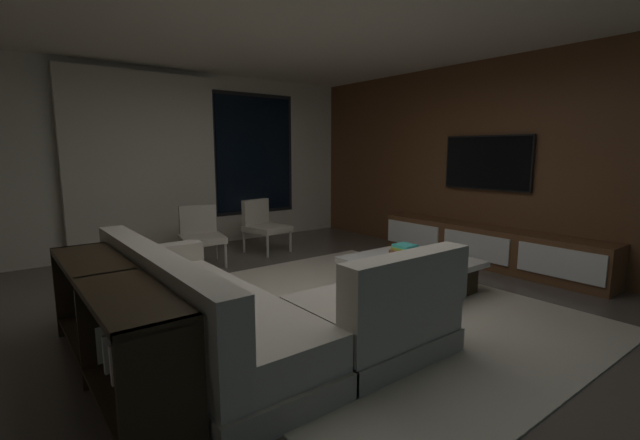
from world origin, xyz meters
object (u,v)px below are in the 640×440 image
coffee_table (410,274)px  book_stack_on_coffee_table (405,250)px  accent_chair_near_window (263,223)px  accent_chair_by_curtain (201,232)px  media_console (488,247)px  console_table_behind_couch (111,322)px  sectional_couch (247,314)px  mounted_tv (487,163)px

coffee_table → book_stack_on_coffee_table: bearing=61.1°
coffee_table → book_stack_on_coffee_table: size_ratio=3.91×
accent_chair_near_window → accent_chair_by_curtain: bearing=-172.2°
media_console → console_table_behind_couch: size_ratio=1.48×
coffee_table → accent_chair_by_curtain: bearing=118.1°
sectional_couch → console_table_behind_couch: 0.93m
sectional_couch → media_console: (3.68, 0.25, -0.04)m
book_stack_on_coffee_table → console_table_behind_couch: (-3.08, -0.22, -0.00)m
sectional_couch → book_stack_on_coffee_table: 2.20m
coffee_table → sectional_couch: bearing=-175.1°
accent_chair_near_window → accent_chair_by_curtain: 1.05m
accent_chair_by_curtain → mounted_tv: size_ratio=0.62×
sectional_couch → console_table_behind_couch: size_ratio=1.19×
book_stack_on_coffee_table → mounted_tv: mounted_tv is taller
sectional_couch → accent_chair_by_curtain: size_ratio=3.21×
media_console → coffee_table: bearing=-177.4°
accent_chair_near_window → media_console: bearing=-53.4°
coffee_table → console_table_behind_couch: 2.99m
sectional_couch → coffee_table: size_ratio=2.16×
accent_chair_by_curtain → mounted_tv: mounted_tv is taller
book_stack_on_coffee_table → mounted_tv: 1.94m
coffee_table → console_table_behind_couch: (-2.98, -0.05, 0.23)m
accent_chair_near_window → media_console: (1.90, -2.55, -0.18)m
sectional_couch → accent_chair_by_curtain: (0.74, 2.66, 0.14)m
sectional_couch → accent_chair_near_window: sectional_couch is taller
sectional_couch → mounted_tv: size_ratio=2.00×
console_table_behind_couch → accent_chair_by_curtain: bearing=56.8°
coffee_table → media_console: bearing=2.6°
media_console → mounted_tv: (0.18, 0.20, 1.10)m
sectional_couch → accent_chair_near_window: 3.32m
media_console → console_table_behind_couch: (-4.59, -0.12, 0.16)m
accent_chair_near_window → console_table_behind_couch: size_ratio=0.37×
sectional_couch → media_console: bearing=3.9°
sectional_couch → media_console: sectional_couch is taller
sectional_couch → mounted_tv: bearing=6.6°
accent_chair_by_curtain → mounted_tv: bearing=-35.4°
accent_chair_by_curtain → console_table_behind_couch: bearing=-123.2°
sectional_couch → book_stack_on_coffee_table: bearing=9.2°
sectional_couch → console_table_behind_couch: (-0.91, 0.13, 0.13)m
mounted_tv → console_table_behind_couch: size_ratio=0.60×
sectional_couch → accent_chair_by_curtain: 2.77m
coffee_table → book_stack_on_coffee_table: (0.10, 0.18, 0.23)m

